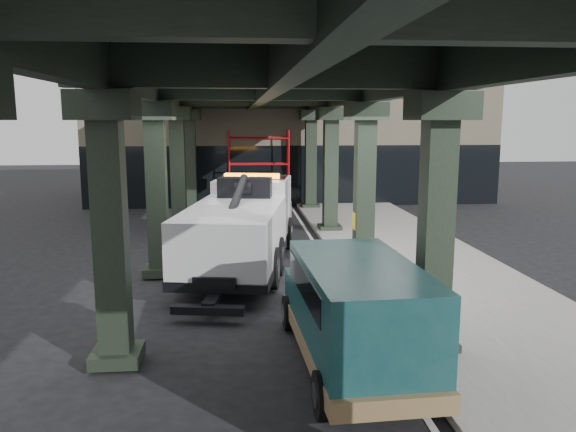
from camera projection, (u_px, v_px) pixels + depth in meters
ground at (282, 294)px, 14.70m from camera, size 90.00×90.00×0.00m
sidewalk at (424, 268)px, 17.06m from camera, size 5.00×40.00×0.15m
lane_stripe at (333, 272)px, 16.82m from camera, size 0.12×38.00×0.01m
viaduct at (262, 85)px, 15.71m from camera, size 7.40×32.00×6.40m
building at (288, 129)px, 33.84m from camera, size 22.00×10.00×8.00m
scaffolding at (259, 167)px, 28.72m from camera, size 3.08×0.88×4.00m
tow_truck at (244, 222)px, 17.35m from camera, size 3.78×8.97×2.86m
towed_van at (354, 310)px, 10.12m from camera, size 2.25×5.18×2.06m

